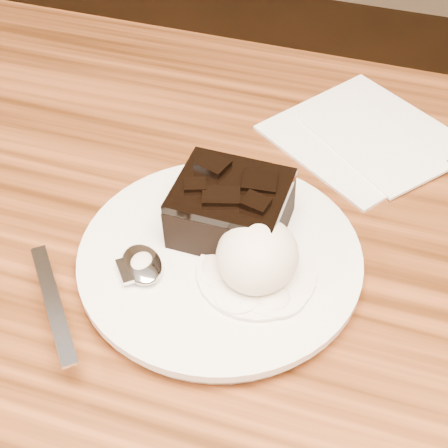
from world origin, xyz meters
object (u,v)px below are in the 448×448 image
(brownie, at_px, (231,211))
(napkin, at_px, (362,135))
(spoon, at_px, (142,266))
(plate, at_px, (220,261))
(ice_cream_scoop, at_px, (257,256))

(brownie, relative_size, napkin, 0.57)
(spoon, distance_m, napkin, 0.26)
(plate, bearing_deg, spoon, -145.91)
(ice_cream_scoop, distance_m, napkin, 0.22)
(brownie, height_order, napkin, brownie)
(plate, distance_m, brownie, 0.04)
(plate, relative_size, spoon, 1.31)
(napkin, bearing_deg, plate, -111.14)
(brownie, distance_m, ice_cream_scoop, 0.05)
(spoon, xyz_separation_m, napkin, (0.13, 0.23, -0.02))
(brownie, distance_m, napkin, 0.19)
(plate, xyz_separation_m, spoon, (-0.05, -0.03, 0.01))
(brownie, distance_m, spoon, 0.08)
(ice_cream_scoop, bearing_deg, brownie, 129.63)
(brownie, bearing_deg, plate, -90.09)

